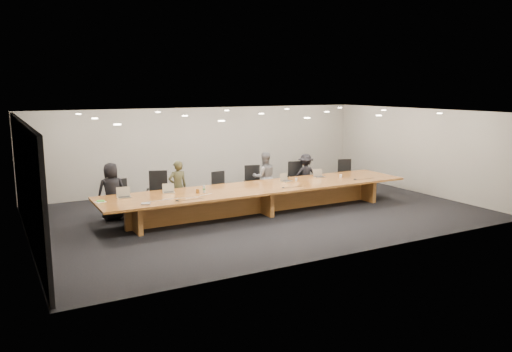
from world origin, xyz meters
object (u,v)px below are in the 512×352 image
(chair_far_left, at_px, (125,199))
(person_a, at_px, (112,191))
(chair_mid_right, at_px, (254,184))
(laptop_e, at_px, (319,173))
(mic_left, at_px, (177,200))
(person_c, at_px, (265,177))
(paper_cup_far, at_px, (341,176))
(person_b, at_px, (178,187))
(person_d, at_px, (306,175))
(laptop_b, at_px, (169,188))
(laptop_d, at_px, (287,177))
(water_bottle, at_px, (204,189))
(amber_mug, at_px, (198,191))
(mic_right, at_px, (355,179))
(paper_cup_near, at_px, (296,180))
(chair_far_right, at_px, (346,175))
(av_box, at_px, (146,204))
(conference_table, at_px, (261,194))
(chair_right, at_px, (297,179))
(laptop_a, at_px, (124,192))
(chair_mid_left, at_px, (222,189))
(mic_center, at_px, (283,187))
(chair_left, at_px, (158,192))

(chair_far_left, relative_size, person_a, 0.69)
(person_a, bearing_deg, chair_mid_right, -178.22)
(laptop_e, bearing_deg, mic_left, -166.63)
(person_c, height_order, paper_cup_far, person_c)
(person_b, distance_m, paper_cup_far, 4.97)
(person_d, relative_size, laptop_b, 4.46)
(chair_mid_right, bearing_deg, laptop_d, -48.70)
(chair_mid_right, relative_size, person_c, 0.74)
(chair_far_left, bearing_deg, water_bottle, -54.95)
(amber_mug, distance_m, mic_left, 1.00)
(person_a, height_order, laptop_e, person_a)
(person_c, bearing_deg, laptop_b, 27.31)
(chair_mid_right, xyz_separation_m, laptop_d, (0.56, -0.96, 0.30))
(chair_mid_right, height_order, person_d, person_d)
(chair_far_left, distance_m, laptop_e, 5.86)
(laptop_d, height_order, mic_right, laptop_d)
(laptop_b, xyz_separation_m, mic_right, (5.52, -0.86, -0.11))
(paper_cup_near, bearing_deg, person_b, 165.00)
(chair_far_right, xyz_separation_m, av_box, (-7.41, -1.77, 0.22))
(conference_table, distance_m, paper_cup_near, 1.36)
(paper_cup_near, distance_m, mic_left, 4.07)
(chair_far_left, relative_size, mic_right, 8.59)
(amber_mug, xyz_separation_m, paper_cup_near, (3.20, 0.21, -0.01))
(chair_right, height_order, paper_cup_far, chair_right)
(laptop_b, height_order, amber_mug, laptop_b)
(water_bottle, relative_size, paper_cup_near, 2.21)
(mic_right, bearing_deg, laptop_a, 172.94)
(laptop_b, bearing_deg, amber_mug, -19.68)
(chair_mid_right, bearing_deg, water_bottle, -138.35)
(laptop_e, relative_size, av_box, 1.54)
(laptop_a, height_order, amber_mug, laptop_a)
(laptop_b, distance_m, water_bottle, 0.93)
(chair_mid_left, bearing_deg, person_c, -12.26)
(amber_mug, bearing_deg, mic_center, -11.87)
(chair_far_right, relative_size, mic_left, 10.44)
(av_box, relative_size, mic_right, 1.69)
(conference_table, height_order, mic_left, mic_left)
(chair_far_left, distance_m, chair_mid_right, 3.97)
(av_box, bearing_deg, mic_left, 21.36)
(person_a, distance_m, mic_right, 7.02)
(chair_far_left, bearing_deg, chair_mid_left, -19.30)
(laptop_e, distance_m, mic_left, 5.07)
(chair_far_right, distance_m, laptop_a, 7.72)
(laptop_b, relative_size, mic_left, 2.92)
(laptop_a, relative_size, mic_left, 3.24)
(chair_left, relative_size, paper_cup_near, 13.84)
(person_c, bearing_deg, laptop_e, 168.24)
(person_d, bearing_deg, chair_far_right, -166.40)
(chair_far_left, relative_size, mic_left, 10.10)
(laptop_b, height_order, laptop_e, laptop_e)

